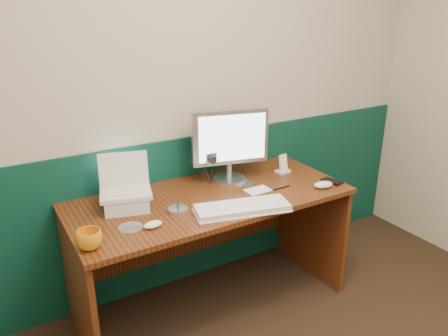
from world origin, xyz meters
TOP-DOWN VIEW (x-y plane):
  - back_wall at (0.00, 1.75)m, footprint 3.50×0.04m
  - wainscot at (0.00, 1.74)m, footprint 3.48×0.02m
  - desk at (-0.11, 1.38)m, footprint 1.60×0.70m
  - laptop_riser at (-0.57, 1.47)m, footprint 0.27×0.25m
  - laptop at (-0.57, 1.47)m, footprint 0.31×0.27m
  - monitor at (0.11, 1.53)m, footprint 0.48×0.24m
  - keyboard at (-0.05, 1.13)m, footprint 0.52×0.28m
  - mouse_right at (0.53, 1.14)m, footprint 0.13×0.09m
  - mouse_left at (-0.53, 1.20)m, footprint 0.10×0.07m
  - mug at (-0.85, 1.16)m, footprint 0.14×0.14m
  - camcorder at (-0.02, 1.57)m, footprint 0.09×0.12m
  - cd_spindle at (-0.35, 1.29)m, footprint 0.11×0.11m
  - cd_loose_a at (-0.63, 1.25)m, footprint 0.12×0.12m
  - cd_loose_b at (0.16, 1.45)m, footprint 0.13×0.13m
  - pen at (0.31, 1.26)m, footprint 0.13×0.01m
  - papers at (0.17, 1.31)m, footprint 0.15×0.10m
  - dock at (0.47, 1.46)m, footprint 0.10×0.08m
  - music_player at (0.47, 1.46)m, footprint 0.06×0.04m
  - pda at (0.63, 1.18)m, footprint 0.10×0.13m

SIDE VIEW (x-z plane):
  - desk at x=-0.11m, z-range 0.00..0.75m
  - wainscot at x=0.00m, z-range 0.00..1.00m
  - cd_loose_a at x=-0.63m, z-range 0.75..0.75m
  - cd_loose_b at x=0.16m, z-range 0.75..0.75m
  - papers at x=0.17m, z-range 0.75..0.75m
  - pen at x=0.31m, z-range 0.75..0.76m
  - pda at x=0.63m, z-range 0.75..0.76m
  - dock at x=0.47m, z-range 0.75..0.77m
  - cd_spindle at x=-0.35m, z-range 0.75..0.77m
  - keyboard at x=-0.05m, z-range 0.75..0.78m
  - mouse_left at x=-0.53m, z-range 0.75..0.78m
  - mouse_right at x=0.53m, z-range 0.75..0.79m
  - laptop_riser at x=-0.57m, z-range 0.75..0.83m
  - mug at x=-0.85m, z-range 0.75..0.84m
  - music_player at x=0.47m, z-range 0.77..0.87m
  - camcorder at x=-0.02m, z-range 0.75..0.94m
  - laptop at x=-0.57m, z-range 0.83..1.05m
  - monitor at x=0.11m, z-range 0.75..1.22m
  - back_wall at x=0.00m, z-range 0.00..2.50m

